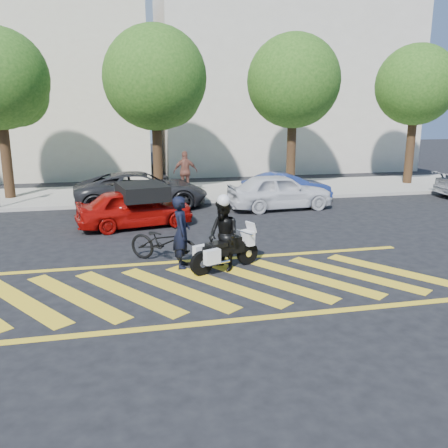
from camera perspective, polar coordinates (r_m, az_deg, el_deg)
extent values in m
plane|color=black|center=(10.97, -2.61, -7.52)|extent=(90.00, 90.00, 0.00)
cube|color=#9E998E|center=(22.48, -7.85, 3.67)|extent=(60.00, 5.00, 0.15)
cube|color=yellow|center=(11.05, -23.19, -8.48)|extent=(2.43, 3.21, 0.01)
cube|color=yellow|center=(10.89, -17.45, -8.32)|extent=(2.43, 3.21, 0.01)
cube|color=yellow|center=(10.83, -11.59, -8.06)|extent=(2.43, 3.21, 0.01)
cube|color=yellow|center=(10.89, -5.75, -7.72)|extent=(2.43, 3.21, 0.01)
cube|color=yellow|center=(11.05, -0.03, -7.31)|extent=(2.43, 3.21, 0.01)
cube|color=yellow|center=(11.32, 5.45, -6.85)|extent=(2.43, 3.21, 0.01)
cube|color=yellow|center=(11.69, 10.63, -6.35)|extent=(2.43, 3.21, 0.01)
cube|color=yellow|center=(12.15, 15.44, -5.84)|extent=(2.43, 3.21, 0.01)
cube|color=yellow|center=(12.68, 19.87, -5.34)|extent=(2.43, 3.21, 0.01)
cube|color=yellow|center=(9.25, -0.56, -11.70)|extent=(12.00, 0.20, 0.01)
cube|color=yellow|center=(12.73, -4.07, -4.45)|extent=(12.00, 0.20, 0.01)
cube|color=beige|center=(31.72, -24.63, 14.45)|extent=(16.00, 8.00, 10.00)
cube|color=beige|center=(32.90, 6.92, 16.36)|extent=(16.00, 8.00, 11.00)
cylinder|color=black|center=(22.68, -24.75, 7.54)|extent=(0.44, 0.44, 4.00)
sphere|color=#204D14|center=(22.77, -23.73, 14.05)|extent=(2.73, 2.73, 2.73)
cylinder|color=black|center=(22.23, -8.01, 8.56)|extent=(0.44, 0.44, 4.00)
sphere|color=#204D14|center=(22.17, -8.30, 16.99)|extent=(4.60, 4.60, 4.60)
sphere|color=#204D14|center=(22.50, -6.72, 15.23)|extent=(2.99, 2.99, 2.99)
cylinder|color=black|center=(23.63, 8.09, 8.86)|extent=(0.44, 0.44, 4.00)
sphere|color=#204D14|center=(23.58, 8.37, 16.65)|extent=(4.40, 4.40, 4.40)
sphere|color=#204D14|center=(24.05, 9.44, 14.98)|extent=(2.86, 2.86, 2.86)
cylinder|color=black|center=(26.59, 21.50, 8.59)|extent=(0.44, 0.44, 4.00)
sphere|color=#204D14|center=(26.54, 22.11, 15.25)|extent=(4.00, 4.00, 4.00)
sphere|color=#204D14|center=(27.11, 22.71, 13.88)|extent=(2.60, 2.60, 2.60)
imported|color=black|center=(12.02, -5.15, -1.00)|extent=(0.51, 0.72, 1.85)
imported|color=black|center=(12.60, -7.23, -2.20)|extent=(2.06, 1.78, 1.07)
cylinder|color=black|center=(11.58, -2.70, -4.75)|extent=(0.61, 0.36, 0.60)
cylinder|color=silver|center=(11.58, -2.70, -4.75)|extent=(0.23, 0.21, 0.18)
cylinder|color=black|center=(12.39, 2.82, -3.50)|extent=(0.61, 0.36, 0.60)
cylinder|color=silver|center=(12.39, 2.82, -3.50)|extent=(0.23, 0.21, 0.18)
cube|color=black|center=(11.88, -0.02, -3.10)|extent=(1.14, 0.68, 0.27)
cube|color=black|center=(11.98, 1.04, -2.03)|extent=(0.49, 0.42, 0.20)
cube|color=black|center=(11.70, -0.93, -2.52)|extent=(0.59, 0.49, 0.11)
cube|color=silver|center=(12.27, 2.85, -1.66)|extent=(0.34, 0.43, 0.37)
cube|color=silver|center=(11.79, -2.76, -3.39)|extent=(0.44, 0.32, 0.35)
cube|color=silver|center=(11.41, -1.44, -3.96)|extent=(0.44, 0.32, 0.35)
imported|color=black|center=(11.79, -0.06, -1.39)|extent=(0.97, 1.07, 1.79)
imported|color=#9C0B07|center=(16.44, -10.67, 1.93)|extent=(4.15, 2.29, 1.34)
imported|color=black|center=(19.56, -9.86, 4.06)|extent=(5.38, 2.60, 1.48)
imported|color=silver|center=(19.20, 6.69, 3.92)|extent=(4.32, 1.97, 1.44)
imported|color=navy|center=(20.78, 7.53, 4.39)|extent=(3.81, 1.38, 1.25)
imported|color=brown|center=(22.14, -4.66, 6.29)|extent=(1.12, 0.47, 1.90)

